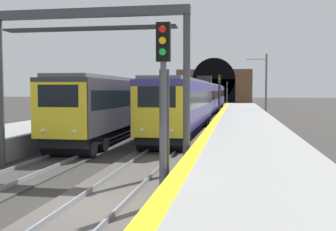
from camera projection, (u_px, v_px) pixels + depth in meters
ground_plane at (95, 211)px, 10.76m from camera, size 320.00×320.00×0.00m
platform_right at (260, 199)px, 10.00m from camera, size 112.00×4.64×1.06m
platform_right_edge_strip at (178, 175)px, 10.31m from camera, size 112.00×0.50×0.01m
track_main_line at (95, 209)px, 10.76m from camera, size 160.00×3.04×0.21m
train_main_approaching at (204, 98)px, 46.75m from camera, size 55.78×2.91×4.87m
train_adjacent_platform at (170, 97)px, 48.74m from camera, size 63.01×3.07×4.02m
railway_signal_near at (163, 96)px, 10.90m from camera, size 0.39×0.38×5.07m
railway_signal_mid at (219, 92)px, 45.90m from camera, size 0.39×0.38×5.01m
railway_signal_far at (227, 91)px, 81.66m from camera, size 0.39×0.38×4.94m
overhead_signal_gantry at (89, 48)px, 16.05m from camera, size 0.70×8.20×6.50m
tunnel_portal at (214, 86)px, 103.94m from camera, size 2.26×19.60×11.45m
catenary_mast_near at (266, 85)px, 45.97m from camera, size 0.22×2.37×7.36m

